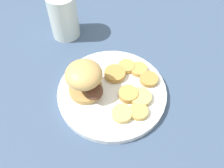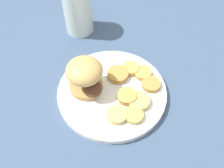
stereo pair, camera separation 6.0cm
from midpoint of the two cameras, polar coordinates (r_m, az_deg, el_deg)
The scene contains 12 objects.
ground_plane at distance 0.63m, azimuth 2.70°, elevation -2.46°, with size 4.00×4.00×0.00m, color #3D5170.
dinner_plate at distance 0.63m, azimuth 2.74°, elevation -1.96°, with size 0.26×0.26×0.02m.
sandwich at distance 0.59m, azimuth -2.84°, elevation 1.51°, with size 0.09×0.08×0.09m.
potato_round_0 at distance 0.58m, azimuth 3.59°, elevation -6.93°, with size 0.05×0.05×0.01m, color #DBB766.
potato_round_1 at distance 0.58m, azimuth 7.74°, elevation -6.92°, with size 0.04×0.04×0.01m, color tan.
potato_round_2 at distance 0.66m, azimuth 6.78°, elevation 3.21°, with size 0.04×0.04×0.01m, color tan.
potato_round_3 at distance 0.60m, azimuth 6.12°, elevation -2.86°, with size 0.04×0.04×0.01m, color tan.
potato_round_4 at distance 0.63m, azimuth 11.13°, elevation -0.15°, with size 0.04×0.04×0.01m, color #BC8942.
potato_round_5 at distance 0.65m, azimuth 9.31°, elevation 2.23°, with size 0.04×0.04×0.01m, color tan.
potato_round_6 at distance 0.64m, azimuth 3.95°, elevation 1.96°, with size 0.05×0.05×0.01m, color #BC8942.
potato_round_7 at distance 0.60m, azimuth 8.70°, elevation -3.88°, with size 0.05×0.05×0.01m, color #DBB766.
drinking_glass at distance 0.75m, azimuth -5.08°, elevation 15.39°, with size 0.08×0.08×0.13m.
Camera 2 is at (0.35, -0.05, 0.52)m, focal length 42.00 mm.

